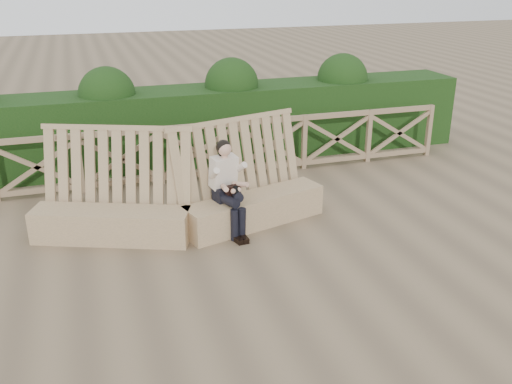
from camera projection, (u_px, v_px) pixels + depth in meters
name	position (u px, v px, depth m)	size (l,w,h in m)	color
ground	(254.00, 264.00, 7.83)	(60.00, 60.00, 0.00)	brown
bench	(184.00, 205.00, 8.71)	(4.55, 1.55, 1.62)	#8A744F
woman	(228.00, 183.00, 8.54)	(0.48, 0.87, 1.43)	black
guardrail	(198.00, 152.00, 10.72)	(10.10, 0.09, 1.10)	olive
hedge	(185.00, 126.00, 11.71)	(12.00, 1.20, 1.50)	black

